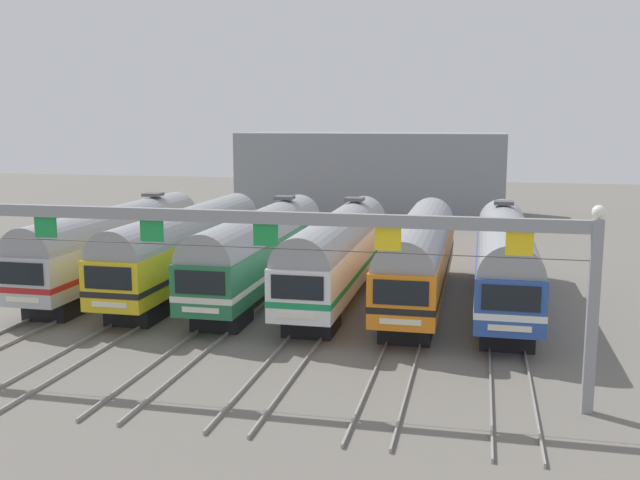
{
  "coord_description": "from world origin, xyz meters",
  "views": [
    {
      "loc": [
        9.58,
        -38.06,
        9.65
      ],
      "look_at": [
        0.73,
        1.96,
        2.91
      ],
      "focal_mm": 41.09,
      "sensor_mm": 36.0,
      "label": 1
    }
  ],
  "objects_px": {
    "commuter_train_yellow": "(187,245)",
    "commuter_train_stainless": "(116,242)",
    "commuter_train_white": "(338,251)",
    "commuter_train_green": "(261,248)",
    "commuter_train_blue": "(505,257)",
    "commuter_train_orange": "(419,254)",
    "catenary_gantry": "(208,240)"
  },
  "relations": [
    {
      "from": "commuter_train_yellow",
      "to": "commuter_train_orange",
      "type": "distance_m",
      "value": 13.05
    },
    {
      "from": "commuter_train_orange",
      "to": "commuter_train_blue",
      "type": "height_order",
      "value": "commuter_train_blue"
    },
    {
      "from": "commuter_train_green",
      "to": "commuter_train_blue",
      "type": "distance_m",
      "value": 13.05
    },
    {
      "from": "commuter_train_yellow",
      "to": "commuter_train_stainless",
      "type": "bearing_deg",
      "value": 179.94
    },
    {
      "from": "commuter_train_yellow",
      "to": "commuter_train_blue",
      "type": "distance_m",
      "value": 17.4
    },
    {
      "from": "commuter_train_stainless",
      "to": "catenary_gantry",
      "type": "distance_m",
      "value": 17.54
    },
    {
      "from": "commuter_train_blue",
      "to": "commuter_train_yellow",
      "type": "bearing_deg",
      "value": -179.99
    },
    {
      "from": "commuter_train_yellow",
      "to": "commuter_train_white",
      "type": "relative_size",
      "value": 1.0
    },
    {
      "from": "commuter_train_yellow",
      "to": "catenary_gantry",
      "type": "height_order",
      "value": "catenary_gantry"
    },
    {
      "from": "commuter_train_yellow",
      "to": "catenary_gantry",
      "type": "relative_size",
      "value": 0.67
    },
    {
      "from": "commuter_train_orange",
      "to": "commuter_train_blue",
      "type": "distance_m",
      "value": 4.35
    },
    {
      "from": "commuter_train_white",
      "to": "catenary_gantry",
      "type": "xyz_separation_m",
      "value": [
        -2.18,
        -13.5,
        2.69
      ]
    },
    {
      "from": "commuter_train_yellow",
      "to": "commuter_train_blue",
      "type": "xyz_separation_m",
      "value": [
        17.4,
        0.0,
        0.0
      ]
    },
    {
      "from": "commuter_train_stainless",
      "to": "commuter_train_orange",
      "type": "height_order",
      "value": "commuter_train_stainless"
    },
    {
      "from": "commuter_train_green",
      "to": "commuter_train_blue",
      "type": "xyz_separation_m",
      "value": [
        13.05,
        0.0,
        0.0
      ]
    },
    {
      "from": "commuter_train_stainless",
      "to": "commuter_train_orange",
      "type": "bearing_deg",
      "value": -0.01
    },
    {
      "from": "commuter_train_green",
      "to": "commuter_train_blue",
      "type": "height_order",
      "value": "same"
    },
    {
      "from": "commuter_train_yellow",
      "to": "commuter_train_white",
      "type": "xyz_separation_m",
      "value": [
        8.7,
        0.0,
        0.0
      ]
    },
    {
      "from": "commuter_train_green",
      "to": "commuter_train_white",
      "type": "bearing_deg",
      "value": 0.0
    },
    {
      "from": "commuter_train_blue",
      "to": "catenary_gantry",
      "type": "bearing_deg",
      "value": -128.86
    },
    {
      "from": "commuter_train_stainless",
      "to": "commuter_train_green",
      "type": "relative_size",
      "value": 1.0
    },
    {
      "from": "commuter_train_white",
      "to": "commuter_train_blue",
      "type": "distance_m",
      "value": 8.7
    },
    {
      "from": "commuter_train_stainless",
      "to": "commuter_train_blue",
      "type": "height_order",
      "value": "same"
    },
    {
      "from": "commuter_train_blue",
      "to": "commuter_train_orange",
      "type": "bearing_deg",
      "value": -179.94
    },
    {
      "from": "commuter_train_orange",
      "to": "catenary_gantry",
      "type": "height_order",
      "value": "catenary_gantry"
    },
    {
      "from": "commuter_train_green",
      "to": "commuter_train_orange",
      "type": "distance_m",
      "value": 8.7
    },
    {
      "from": "commuter_train_yellow",
      "to": "commuter_train_white",
      "type": "bearing_deg",
      "value": 0.03
    },
    {
      "from": "commuter_train_white",
      "to": "catenary_gantry",
      "type": "distance_m",
      "value": 13.94
    },
    {
      "from": "commuter_train_stainless",
      "to": "commuter_train_yellow",
      "type": "relative_size",
      "value": 1.0
    },
    {
      "from": "commuter_train_yellow",
      "to": "commuter_train_orange",
      "type": "bearing_deg",
      "value": 0.0
    },
    {
      "from": "commuter_train_orange",
      "to": "commuter_train_green",
      "type": "bearing_deg",
      "value": 179.97
    },
    {
      "from": "commuter_train_green",
      "to": "catenary_gantry",
      "type": "xyz_separation_m",
      "value": [
        2.18,
        -13.5,
        2.69
      ]
    }
  ]
}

